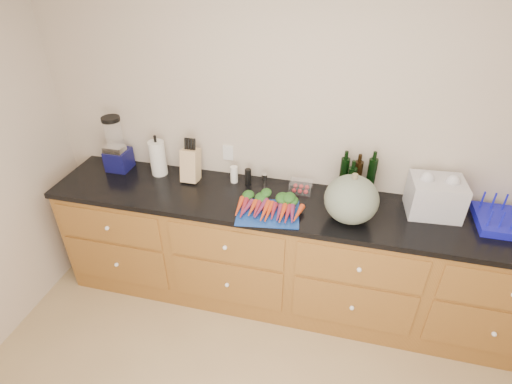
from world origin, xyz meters
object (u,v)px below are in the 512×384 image
(squash, at_px, (351,199))
(tomato_box, at_px, (301,187))
(cutting_board, at_px, (268,213))
(carrots, at_px, (269,206))
(blender_appliance, at_px, (116,147))
(knife_block, at_px, (191,165))
(dish_rack, at_px, (511,221))
(paper_towel, at_px, (158,158))

(squash, xyz_separation_m, tomato_box, (-0.36, 0.26, -0.12))
(cutting_board, relative_size, tomato_box, 2.59)
(carrots, distance_m, blender_appliance, 1.32)
(knife_block, xyz_separation_m, dish_rack, (2.21, -0.06, -0.08))
(carrots, relative_size, blender_appliance, 1.02)
(carrots, distance_m, knife_block, 0.72)
(squash, bearing_deg, paper_towel, 170.17)
(carrots, bearing_deg, blender_appliance, 167.53)
(paper_towel, relative_size, tomato_box, 1.71)
(paper_towel, distance_m, knife_block, 0.28)
(carrots, distance_m, squash, 0.54)
(knife_block, relative_size, tomato_box, 1.54)
(cutting_board, bearing_deg, blender_appliance, 166.07)
(paper_towel, bearing_deg, dish_rack, -1.85)
(knife_block, height_order, dish_rack, knife_block)
(dish_rack, bearing_deg, blender_appliance, 178.43)
(knife_block, xyz_separation_m, tomato_box, (0.83, 0.03, -0.09))
(paper_towel, distance_m, dish_rack, 2.49)
(squash, height_order, blender_appliance, blender_appliance)
(paper_towel, relative_size, dish_rack, 0.65)
(squash, distance_m, tomato_box, 0.46)
(tomato_box, bearing_deg, paper_towel, -179.48)
(cutting_board, relative_size, carrots, 0.93)
(blender_appliance, distance_m, paper_towel, 0.35)
(cutting_board, distance_m, paper_towel, 1.00)
(dish_rack, bearing_deg, tomato_box, 176.25)
(paper_towel, relative_size, knife_block, 1.11)
(squash, distance_m, blender_appliance, 1.83)
(paper_towel, bearing_deg, knife_block, -4.16)
(blender_appliance, relative_size, paper_towel, 1.60)
(cutting_board, height_order, dish_rack, dish_rack)
(squash, bearing_deg, knife_block, 168.89)
(carrots, bearing_deg, dish_rack, 7.58)
(squash, xyz_separation_m, knife_block, (-1.19, 0.23, -0.03))
(paper_towel, xyz_separation_m, dish_rack, (2.48, -0.08, -0.10))
(paper_towel, height_order, tomato_box, paper_towel)
(knife_block, height_order, tomato_box, knife_block)
(cutting_board, bearing_deg, squash, 7.10)
(blender_appliance, relative_size, dish_rack, 1.04)
(paper_towel, xyz_separation_m, tomato_box, (1.11, 0.01, -0.10))
(paper_towel, distance_m, tomato_box, 1.11)
(cutting_board, height_order, knife_block, knife_block)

